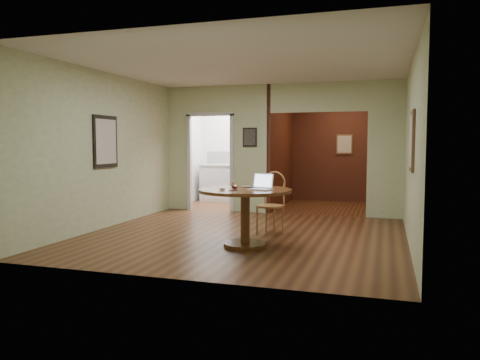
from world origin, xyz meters
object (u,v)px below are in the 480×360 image
(chair, at_px, (272,199))
(closed_laptop, at_px, (249,187))
(open_laptop, at_px, (262,185))
(dining_table, at_px, (245,204))

(chair, xyz_separation_m, closed_laptop, (-0.14, -0.85, 0.27))
(chair, bearing_deg, open_laptop, -70.79)
(dining_table, relative_size, open_laptop, 3.61)
(dining_table, bearing_deg, open_laptop, 0.74)
(dining_table, distance_m, chair, 1.04)
(chair, bearing_deg, dining_table, -84.34)
(dining_table, height_order, closed_laptop, closed_laptop)
(open_laptop, xyz_separation_m, closed_laptop, (-0.24, 0.18, -0.05))
(dining_table, height_order, open_laptop, open_laptop)
(closed_laptop, bearing_deg, dining_table, -77.95)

